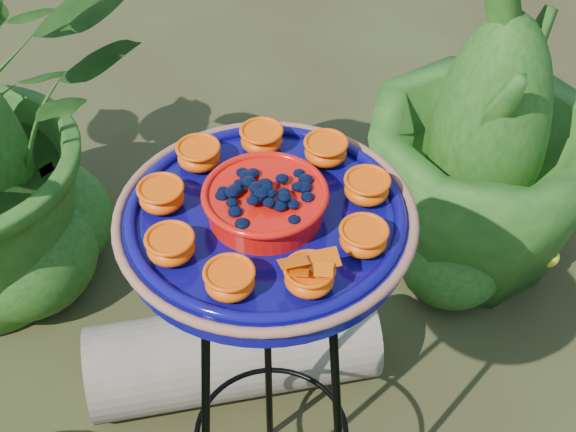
{
  "coord_description": "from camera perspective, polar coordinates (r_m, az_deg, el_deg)",
  "views": [
    {
      "loc": [
        0.01,
        -0.84,
        1.63
      ],
      "look_at": [
        0.11,
        -0.05,
        0.87
      ],
      "focal_mm": 50.0,
      "sensor_mm": 36.0,
      "label": 1
    }
  ],
  "objects": [
    {
      "name": "tripod_stand",
      "position": [
        1.4,
        -1.31,
        -10.59
      ],
      "size": [
        0.32,
        0.33,
        0.81
      ],
      "rotation": [
        0.0,
        0.0,
        -0.08
      ],
      "color": "black",
      "rests_on": "ground"
    },
    {
      "name": "feeder_dish",
      "position": [
        1.13,
        -1.6,
        0.04
      ],
      "size": [
        0.44,
        0.44,
        0.1
      ],
      "rotation": [
        0.0,
        0.0,
        -0.08
      ],
      "color": "#0B085E",
      "rests_on": "tripod_stand"
    },
    {
      "name": "driftwood_log",
      "position": [
        1.9,
        -3.91,
        -9.64
      ],
      "size": [
        0.68,
        0.26,
        0.22
      ],
      "primitive_type": "cylinder",
      "rotation": [
        0.0,
        1.57,
        0.07
      ],
      "color": "gray",
      "rests_on": "ground"
    },
    {
      "name": "shrub_back_right",
      "position": [
        1.97,
        14.78,
        8.89
      ],
      "size": [
        0.86,
        0.86,
        1.1
      ],
      "primitive_type": "imported",
      "rotation": [
        0.0,
        0.0,
        2.51
      ],
      "color": "#174712",
      "rests_on": "ground"
    }
  ]
}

